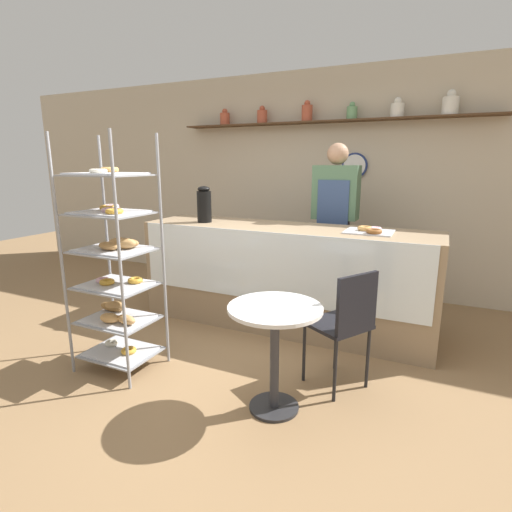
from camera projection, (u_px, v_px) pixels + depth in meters
name	position (u px, v px, depth m)	size (l,w,h in m)	color
ground_plane	(237.00, 370.00, 3.16)	(14.00, 14.00, 0.00)	olive
back_wall	(327.00, 182.00, 4.99)	(10.00, 0.30, 2.70)	beige
display_counter	(284.00, 277.00, 3.94)	(2.85, 0.72, 1.00)	#937A5B
pastry_rack	(115.00, 268.00, 3.04)	(0.59, 0.48, 1.81)	gray
person_worker	(335.00, 222.00, 4.24)	(0.47, 0.23, 1.80)	#282833
cafe_table	(275.00, 334.00, 2.55)	(0.60, 0.60, 0.72)	#262628
cafe_chair	(346.00, 318.00, 2.77)	(0.52, 0.52, 0.88)	black
coffee_carafe	(204.00, 205.00, 4.08)	(0.15, 0.15, 0.37)	black
donut_tray_counter	(370.00, 231.00, 3.49)	(0.41, 0.35, 0.05)	silver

